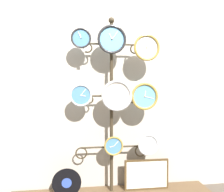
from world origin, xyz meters
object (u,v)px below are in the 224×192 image
Objects in this scene: clock_top_left at (81,38)px; clock_bottom_center at (114,146)px; clock_bottom_right at (148,145)px; clock_top_right at (147,48)px; clock_top_center at (112,39)px; clock_middle_left at (81,95)px; clock_middle_right at (145,96)px; vinyl_record at (67,183)px; clock_middle_center at (117,96)px; picture_frame at (147,174)px; display_stand at (111,131)px.

clock_top_left is 1.19m from clock_bottom_center.
clock_top_right is at bearing 179.56° from clock_bottom_right.
clock_middle_left is at bearing -178.71° from clock_top_center.
clock_bottom_center is at bearing 176.65° from clock_middle_right.
vinyl_record is (-0.15, -0.01, -0.92)m from clock_middle_left.
vinyl_record is (-0.53, 0.02, -0.91)m from clock_middle_center.
clock_top_left is 0.92× the size of clock_bottom_right.
clock_top_right is 0.52m from clock_middle_right.
clock_middle_right is 0.58× the size of picture_frame.
display_stand reaches higher than clock_top_right.
clock_middle_center is (0.05, -0.03, -0.59)m from clock_top_center.
clock_top_right is 1.22× the size of clock_middle_left.
clock_middle_center is (0.38, -0.03, -0.00)m from clock_middle_left.
clock_middle_right is at bearing -160.93° from clock_top_right.
clock_top_left is 0.69× the size of clock_top_center.
clock_top_right is 1.41m from picture_frame.
picture_frame is (0.73, 0.05, -1.49)m from clock_top_left.
clock_top_center is 1.32× the size of clock_middle_left.
clock_middle_right is at bearing -120.85° from picture_frame.
clock_middle_center is at bearing -179.11° from clock_middle_right.
clock_bottom_center reaches higher than picture_frame.
picture_frame is at bearing 7.99° from clock_top_center.
clock_bottom_center is 0.89× the size of clock_bottom_right.
vinyl_record is (-0.15, -0.02, -1.51)m from clock_top_left.
clock_middle_left is 0.71× the size of clock_middle_center.
clock_top_center is at bearing 1.51° from vinyl_record.
clock_top_right is 0.57× the size of picture_frame.
display_stand is at bearing 110.29° from clock_middle_center.
clock_middle_center reaches higher than picture_frame.
clock_middle_center is at bearing -2.25° from vinyl_record.
picture_frame is (0.38, 0.07, -0.35)m from clock_bottom_center.
clock_bottom_right is at bearing -14.98° from display_stand.
clock_middle_center reaches higher than clock_middle_right.
display_stand is 6.50× the size of vinyl_record.
clock_top_left is 1.03× the size of clock_bottom_center.
clock_top_right is 1.39× the size of clock_bottom_center.
clock_middle_right is at bearing -1.79° from clock_middle_left.
vinyl_record is (-0.48, -0.01, -1.51)m from clock_top_center.
display_stand is 0.42m from clock_middle_center.
clock_middle_center is (-0.32, -0.01, -0.51)m from clock_top_right.
clock_bottom_right is (0.40, -0.02, -1.13)m from clock_top_center.
vinyl_record is at bearing -175.52° from picture_frame.
clock_middle_left is 1.01× the size of clock_bottom_right.
clock_middle_right reaches higher than picture_frame.
clock_middle_center is (0.37, -0.04, -0.60)m from clock_top_left.
clock_top_left is 1.35m from clock_bottom_right.
clock_bottom_center is at bearing -0.27° from clock_middle_left.
clock_bottom_center is at bearing 142.65° from clock_middle_center.
display_stand is 0.63m from picture_frame.
clock_middle_left is at bearing -175.00° from picture_frame.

